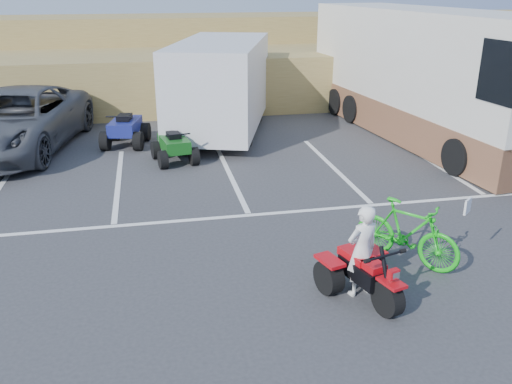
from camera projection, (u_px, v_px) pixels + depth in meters
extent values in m
plane|color=#343436|center=(276.00, 273.00, 8.90)|extent=(100.00, 100.00, 0.00)
cube|color=white|center=(118.00, 181.00, 12.97)|extent=(0.12, 5.00, 0.01)
cube|color=white|center=(230.00, 174.00, 13.47)|extent=(0.12, 5.00, 0.01)
cube|color=white|center=(333.00, 167.00, 13.96)|extent=(0.12, 5.00, 0.01)
cube|color=white|center=(429.00, 161.00, 14.46)|extent=(0.12, 5.00, 0.01)
cube|color=white|center=(249.00, 215.00, 11.09)|extent=(28.00, 0.12, 0.01)
cube|color=olive|center=(194.00, 76.00, 21.33)|extent=(40.00, 6.00, 2.00)
cube|color=olive|center=(186.00, 41.00, 24.17)|extent=(40.00, 4.00, 2.20)
imported|color=white|center=(362.00, 251.00, 8.05)|extent=(0.61, 0.48, 1.46)
imported|color=#14BF19|center=(407.00, 233.00, 9.05)|extent=(1.58, 1.74, 1.11)
imported|color=#46494E|center=(16.00, 121.00, 15.11)|extent=(3.97, 6.54, 1.69)
cube|color=silver|center=(221.00, 83.00, 16.77)|extent=(4.10, 6.46, 2.51)
cylinder|color=black|center=(222.00, 121.00, 17.20)|extent=(2.32, 1.33, 0.70)
cube|color=silver|center=(424.00, 74.00, 16.28)|extent=(3.62, 10.46, 3.69)
cube|color=brown|center=(419.00, 117.00, 16.76)|extent=(3.67, 10.46, 1.02)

